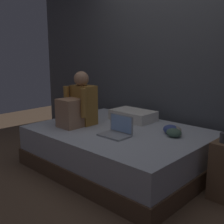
# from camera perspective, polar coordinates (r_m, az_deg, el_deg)

# --- Properties ---
(ground_plane) EXTENTS (8.00, 8.00, 0.00)m
(ground_plane) POSITION_cam_1_polar(r_m,az_deg,el_deg) (3.12, 0.45, -13.76)
(ground_plane) COLOR brown
(wall_back) EXTENTS (5.60, 0.10, 2.70)m
(wall_back) POSITION_cam_1_polar(r_m,az_deg,el_deg) (3.77, 13.27, 11.70)
(wall_back) COLOR #4C4F54
(wall_back) RESTS_ON ground_plane
(bed) EXTENTS (2.00, 1.50, 0.48)m
(bed) POSITION_cam_1_polar(r_m,az_deg,el_deg) (3.36, 1.45, -7.47)
(bed) COLOR brown
(bed) RESTS_ON ground_plane
(person_sitting) EXTENTS (0.39, 0.44, 0.66)m
(person_sitting) POSITION_cam_1_polar(r_m,az_deg,el_deg) (3.44, -6.88, 1.42)
(person_sitting) COLOR olive
(person_sitting) RESTS_ON bed
(laptop) EXTENTS (0.32, 0.23, 0.22)m
(laptop) POSITION_cam_1_polar(r_m,az_deg,el_deg) (3.03, 1.05, -3.79)
(laptop) COLOR #9EA0A5
(laptop) RESTS_ON bed
(pillow) EXTENTS (0.56, 0.36, 0.13)m
(pillow) POSITION_cam_1_polar(r_m,az_deg,el_deg) (3.70, 4.28, -0.67)
(pillow) COLOR silver
(pillow) RESTS_ON bed
(mug) EXTENTS (0.08, 0.08, 0.09)m
(mug) POSITION_cam_1_polar(r_m,az_deg,el_deg) (2.75, 21.73, -4.86)
(mug) COLOR #3D3D42
(mug) RESTS_ON nightstand
(clothes_pile) EXTENTS (0.26, 0.24, 0.10)m
(clothes_pile) POSITION_cam_1_polar(r_m,az_deg,el_deg) (3.13, 12.22, -3.69)
(clothes_pile) COLOR gray
(clothes_pile) RESTS_ON bed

